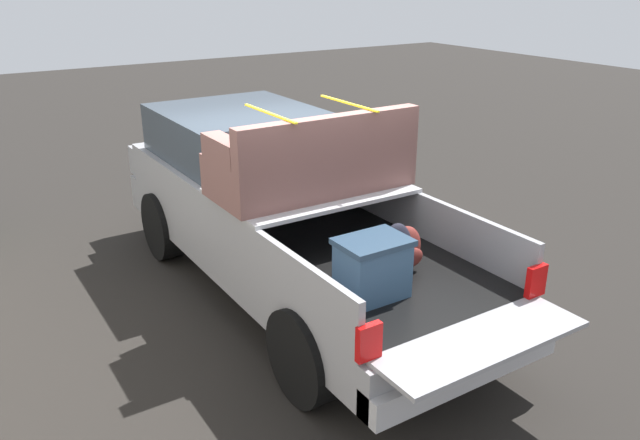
# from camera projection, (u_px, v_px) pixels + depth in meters

# --- Properties ---
(ground_plane) EXTENTS (40.00, 40.00, 0.00)m
(ground_plane) POSITION_uv_depth(u_px,v_px,m) (292.00, 292.00, 7.35)
(ground_plane) COLOR black
(pickup_truck) EXTENTS (6.05, 2.06, 2.23)m
(pickup_truck) POSITION_uv_depth(u_px,v_px,m) (274.00, 203.00, 7.28)
(pickup_truck) COLOR gray
(pickup_truck) RESTS_ON ground_plane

